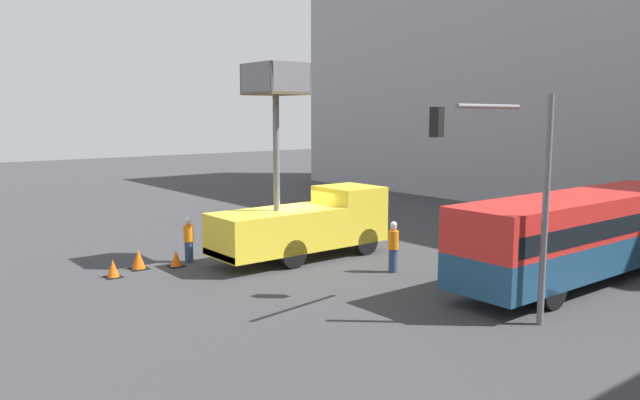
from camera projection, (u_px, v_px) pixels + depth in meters
name	position (u px, v px, depth m)	size (l,w,h in m)	color
ground_plane	(293.00, 254.00, 25.43)	(120.00, 120.00, 0.00)	#38383A
building_backdrop_far	(594.00, 60.00, 38.20)	(44.00, 10.00, 17.85)	#9E9EA3
utility_truck	(305.00, 220.00, 24.54)	(2.38, 7.27, 7.52)	yellow
city_bus	(584.00, 230.00, 21.14)	(2.59, 11.86, 2.98)	navy
traffic_light_pole	(504.00, 168.00, 17.22)	(3.68, 3.42, 6.19)	slate
road_worker_near_truck	(189.00, 240.00, 23.93)	(0.38, 0.38, 1.78)	navy
road_worker_directing	(393.00, 247.00, 22.41)	(0.38, 0.38, 1.86)	navy
traffic_cone_near_truck	(113.00, 269.00, 21.78)	(0.56, 0.56, 0.64)	black
traffic_cone_mid_road	(176.00, 259.00, 23.31)	(0.55, 0.55, 0.63)	black
traffic_cone_far_side	(138.00, 260.00, 22.95)	(0.64, 0.64, 0.73)	black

